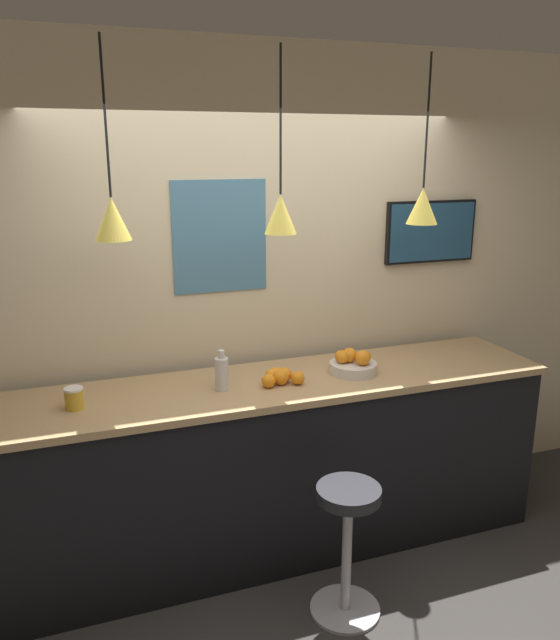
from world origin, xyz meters
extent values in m
plane|color=#33302D|center=(0.00, 0.00, 0.00)|extent=(14.00, 14.00, 0.00)
cube|color=beige|center=(0.00, 1.08, 1.45)|extent=(8.00, 0.06, 2.90)
cube|color=black|center=(0.00, 0.63, 0.51)|extent=(3.09, 0.64, 1.01)
cube|color=tan|center=(0.00, 0.63, 1.03)|extent=(3.13, 0.68, 0.04)
cylinder|color=#B7B7BC|center=(0.12, -0.02, 0.01)|extent=(0.36, 0.36, 0.02)
cylinder|color=#B7B7BC|center=(0.12, -0.02, 0.33)|extent=(0.05, 0.05, 0.63)
cylinder|color=#232328|center=(0.12, -0.02, 0.68)|extent=(0.32, 0.32, 0.06)
cylinder|color=beige|center=(0.44, 0.60, 1.08)|extent=(0.27, 0.27, 0.06)
sphere|color=orange|center=(0.42, 0.62, 1.15)|extent=(0.08, 0.08, 0.08)
sphere|color=orange|center=(0.49, 0.57, 1.15)|extent=(0.08, 0.08, 0.08)
sphere|color=orange|center=(0.38, 0.64, 1.15)|extent=(0.07, 0.07, 0.07)
sphere|color=orange|center=(0.38, 0.61, 1.15)|extent=(0.07, 0.07, 0.07)
sphere|color=orange|center=(0.47, 0.54, 1.16)|extent=(0.09, 0.09, 0.09)
sphere|color=orange|center=(-0.02, 0.56, 1.09)|extent=(0.08, 0.08, 0.08)
sphere|color=orange|center=(-0.01, 0.64, 1.09)|extent=(0.07, 0.07, 0.07)
sphere|color=orange|center=(-0.05, 0.62, 1.09)|extent=(0.07, 0.07, 0.07)
sphere|color=orange|center=(0.01, 0.60, 1.09)|extent=(0.08, 0.08, 0.08)
sphere|color=orange|center=(-0.03, 0.62, 1.09)|extent=(0.08, 0.08, 0.08)
sphere|color=orange|center=(-0.02, 0.58, 1.09)|extent=(0.07, 0.07, 0.07)
sphere|color=orange|center=(0.07, 0.53, 1.09)|extent=(0.08, 0.08, 0.08)
sphere|color=orange|center=(-0.10, 0.54, 1.09)|extent=(0.08, 0.08, 0.08)
cylinder|color=silver|center=(-0.34, 0.60, 1.14)|extent=(0.07, 0.07, 0.18)
cylinder|color=silver|center=(-0.34, 0.60, 1.25)|extent=(0.03, 0.03, 0.04)
cylinder|color=gold|center=(-1.10, 0.60, 1.10)|extent=(0.09, 0.09, 0.10)
cylinder|color=white|center=(-1.10, 0.60, 1.16)|extent=(0.09, 0.09, 0.01)
cylinder|color=black|center=(-0.85, 0.62, 2.44)|extent=(0.01, 0.01, 0.72)
cone|color=#EAD14C|center=(-0.85, 0.62, 1.98)|extent=(0.17, 0.17, 0.20)
sphere|color=#F9EFCC|center=(-0.85, 0.62, 1.90)|extent=(0.04, 0.04, 0.04)
cylinder|color=black|center=(0.00, 0.62, 2.44)|extent=(0.01, 0.01, 0.72)
cone|color=#EAD14C|center=(0.00, 0.62, 1.98)|extent=(0.17, 0.17, 0.20)
sphere|color=#F9EFCC|center=(0.00, 0.62, 1.89)|extent=(0.04, 0.04, 0.04)
cylinder|color=black|center=(0.85, 0.62, 2.45)|extent=(0.01, 0.01, 0.71)
cone|color=#EAD14C|center=(0.85, 0.62, 1.99)|extent=(0.18, 0.18, 0.20)
sphere|color=#F9EFCC|center=(0.85, 0.62, 1.91)|extent=(0.04, 0.04, 0.04)
cube|color=black|center=(1.18, 1.03, 1.78)|extent=(0.64, 0.04, 0.40)
cube|color=navy|center=(1.18, 1.01, 1.78)|extent=(0.61, 0.01, 0.37)
cube|color=teal|center=(-0.22, 1.04, 1.81)|extent=(0.55, 0.01, 0.65)
camera|label=1|loc=(-1.11, -2.46, 2.30)|focal=35.00mm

